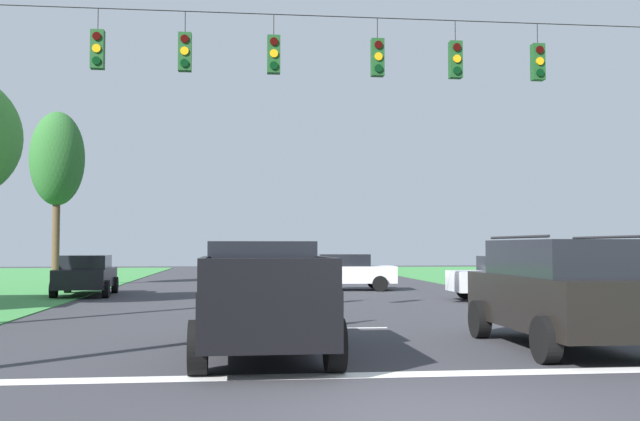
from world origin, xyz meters
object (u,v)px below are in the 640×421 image
at_px(distant_car_far_parked, 86,275).
at_px(tree_roadside_far_right, 57,160).
at_px(distant_car_oncoming, 514,277).
at_px(suv_black, 561,290).
at_px(overhead_signal_span, 330,133).
at_px(distant_car_crossing_white, 344,271).
at_px(pickup_truck, 262,298).

bearing_deg(distant_car_far_parked, tree_roadside_far_right, 112.39).
relative_size(distant_car_far_parked, tree_roadside_far_right, 0.54).
bearing_deg(tree_roadside_far_right, distant_car_oncoming, -31.26).
bearing_deg(distant_car_oncoming, tree_roadside_far_right, 148.74).
relative_size(suv_black, distant_car_far_parked, 1.09).
height_order(overhead_signal_span, suv_black, overhead_signal_span).
xyz_separation_m(distant_car_crossing_white, distant_car_far_parked, (-10.13, -2.24, 0.00)).
xyz_separation_m(distant_car_oncoming, tree_roadside_far_right, (-17.86, 10.84, 5.09)).
bearing_deg(tree_roadside_far_right, distant_car_far_parked, -67.61).
relative_size(pickup_truck, suv_black, 1.13).
distance_m(suv_black, distant_car_oncoming, 11.92).
relative_size(pickup_truck, distant_car_crossing_white, 1.23).
bearing_deg(overhead_signal_span, distant_car_oncoming, 41.04).
bearing_deg(distant_car_crossing_white, distant_car_oncoming, -52.07).
height_order(distant_car_oncoming, distant_car_far_parked, same).
relative_size(overhead_signal_span, pickup_truck, 3.16).
bearing_deg(pickup_truck, tree_roadside_far_right, 111.73).
xyz_separation_m(distant_car_far_parked, tree_roadside_far_right, (-2.76, 6.71, 5.09)).
xyz_separation_m(pickup_truck, distant_car_far_parked, (-6.13, 15.61, -0.18)).
bearing_deg(overhead_signal_span, suv_black, -55.22).
xyz_separation_m(pickup_truck, suv_black, (5.45, 0.09, 0.09)).
bearing_deg(suv_black, overhead_signal_span, 124.78).
height_order(pickup_truck, suv_black, suv_black).
bearing_deg(distant_car_oncoming, suv_black, -107.18).
xyz_separation_m(suv_black, distant_car_oncoming, (3.52, 11.38, -0.27)).
relative_size(pickup_truck, distant_car_oncoming, 1.26).
bearing_deg(distant_car_crossing_white, pickup_truck, -102.61).
relative_size(suv_black, tree_roadside_far_right, 0.59).
height_order(suv_black, distant_car_crossing_white, suv_black).
relative_size(distant_car_oncoming, distant_car_far_parked, 0.98).
distance_m(pickup_truck, suv_black, 5.45).
xyz_separation_m(suv_black, tree_roadside_far_right, (-14.34, 22.22, 4.82)).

